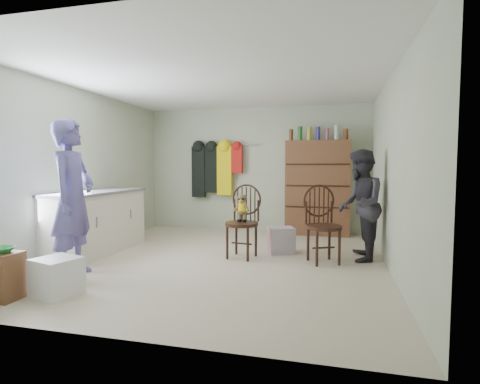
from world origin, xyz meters
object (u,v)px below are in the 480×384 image
(counter, at_px, (97,222))
(chair_front, at_px, (243,216))
(chair_far, at_px, (322,221))
(dresser, at_px, (317,187))

(counter, height_order, chair_front, chair_front)
(chair_far, distance_m, dresser, 2.09)
(counter, distance_m, chair_far, 3.36)
(chair_front, distance_m, dresser, 2.29)
(counter, xyz_separation_m, dresser, (3.20, 2.30, 0.44))
(counter, distance_m, dresser, 3.96)
(counter, xyz_separation_m, chair_front, (2.23, 0.24, 0.13))
(chair_front, bearing_deg, dresser, 73.65)
(chair_front, height_order, dresser, dresser)
(counter, relative_size, dresser, 0.90)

